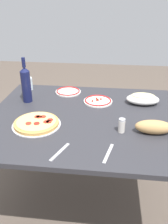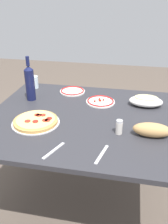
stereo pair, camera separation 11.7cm
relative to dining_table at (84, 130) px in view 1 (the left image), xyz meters
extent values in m
plane|color=brown|center=(0.00, 0.00, -0.65)|extent=(8.00, 8.00, 0.00)
cube|color=#2D2D33|center=(0.00, 0.00, 0.10)|extent=(1.29, 1.08, 0.03)
cylinder|color=#33302D|center=(-0.59, -0.48, -0.28)|extent=(0.07, 0.07, 0.73)
cylinder|color=#33302D|center=(0.59, -0.48, -0.28)|extent=(0.07, 0.07, 0.73)
cylinder|color=#B7B7BC|center=(0.28, 0.16, 0.11)|extent=(0.30, 0.30, 0.01)
cylinder|color=tan|center=(0.28, 0.16, 0.13)|extent=(0.28, 0.28, 0.02)
cylinder|color=#EACC75|center=(0.28, 0.16, 0.14)|extent=(0.25, 0.25, 0.01)
cylinder|color=#B22D1E|center=(0.28, 0.11, 0.14)|extent=(0.04, 0.04, 0.00)
cylinder|color=maroon|center=(0.27, 0.19, 0.14)|extent=(0.04, 0.04, 0.00)
cylinder|color=#B22D1E|center=(0.22, 0.16, 0.14)|extent=(0.04, 0.04, 0.00)
cylinder|color=#B22D1E|center=(0.20, 0.16, 0.14)|extent=(0.04, 0.04, 0.00)
cylinder|color=#B22D1E|center=(0.29, 0.10, 0.14)|extent=(0.04, 0.04, 0.00)
cylinder|color=#B22D1E|center=(0.32, 0.19, 0.14)|extent=(0.04, 0.04, 0.00)
cylinder|color=#B22D1E|center=(0.25, 0.10, 0.14)|extent=(0.04, 0.04, 0.00)
cylinder|color=maroon|center=(0.20, 0.13, 0.14)|extent=(0.04, 0.04, 0.00)
ellipsoid|color=white|center=(-0.41, -0.25, 0.15)|extent=(0.24, 0.15, 0.07)
ellipsoid|color=#AD2819|center=(-0.41, -0.25, 0.16)|extent=(0.20, 0.12, 0.03)
ellipsoid|color=beige|center=(-0.41, -0.25, 0.18)|extent=(0.17, 0.10, 0.02)
cylinder|color=#141942|center=(0.45, -0.19, 0.23)|extent=(0.07, 0.07, 0.24)
cone|color=#141942|center=(0.45, -0.19, 0.36)|extent=(0.07, 0.07, 0.03)
cylinder|color=#141942|center=(0.45, -0.19, 0.41)|extent=(0.03, 0.03, 0.07)
cylinder|color=silver|center=(0.52, -0.43, 0.16)|extent=(0.06, 0.06, 0.10)
cylinder|color=white|center=(-0.08, -0.24, 0.12)|extent=(0.22, 0.22, 0.01)
torus|color=red|center=(-0.08, -0.24, 0.12)|extent=(0.20, 0.20, 0.01)
cube|color=#AD2819|center=(-0.07, -0.24, 0.13)|extent=(0.01, 0.01, 0.01)
cube|color=#AD2819|center=(-0.10, -0.26, 0.13)|extent=(0.01, 0.01, 0.01)
cube|color=#AD2819|center=(-0.07, -0.26, 0.13)|extent=(0.01, 0.01, 0.01)
cube|color=#AD2819|center=(-0.04, -0.22, 0.13)|extent=(0.01, 0.01, 0.01)
cube|color=#AD2819|center=(-0.08, -0.24, 0.13)|extent=(0.01, 0.01, 0.01)
cylinder|color=white|center=(0.18, -0.40, 0.12)|extent=(0.21, 0.21, 0.01)
torus|color=red|center=(0.18, -0.40, 0.12)|extent=(0.19, 0.19, 0.01)
ellipsoid|color=tan|center=(-0.43, 0.17, 0.15)|extent=(0.22, 0.09, 0.08)
cylinder|color=silver|center=(-0.24, 0.17, 0.15)|extent=(0.04, 0.04, 0.07)
cylinder|color=#B7B7BC|center=(-0.24, 0.17, 0.19)|extent=(0.04, 0.04, 0.01)
cube|color=#B7B7BC|center=(0.08, 0.42, 0.11)|extent=(0.08, 0.16, 0.00)
cube|color=#B7B7BC|center=(-0.17, 0.40, 0.11)|extent=(0.05, 0.17, 0.00)
camera|label=1|loc=(-0.16, 1.41, 0.87)|focal=38.47mm
camera|label=2|loc=(-0.28, 1.39, 0.87)|focal=38.47mm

